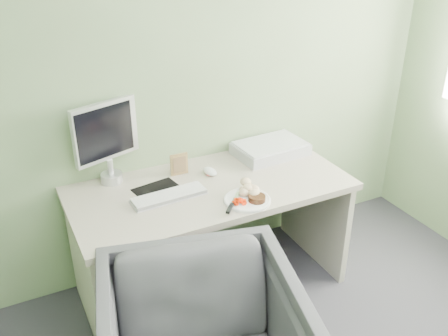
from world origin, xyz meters
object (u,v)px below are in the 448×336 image
plate (247,200)px  monitor (106,138)px  desk (211,212)px  scanner (270,149)px

plate → monitor: monitor is taller
plate → monitor: (-0.60, 0.56, 0.26)m
monitor → plate: bearing=-61.8°
desk → plate: 0.33m
plate → monitor: 0.86m
scanner → desk: bearing=-161.8°
desk → plate: plate is taller
desk → scanner: bearing=21.5°
scanner → monitor: 1.05m
plate → scanner: 0.62m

